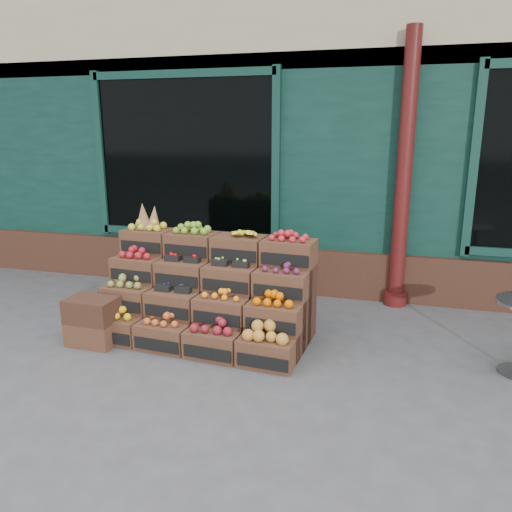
# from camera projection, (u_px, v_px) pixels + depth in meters

# --- Properties ---
(ground) EXTENTS (60.00, 60.00, 0.00)m
(ground) POSITION_uv_depth(u_px,v_px,m) (256.00, 365.00, 4.58)
(ground) COLOR #47474A
(ground) RESTS_ON ground
(shop_facade) EXTENTS (12.00, 6.24, 4.80)m
(shop_facade) POSITION_uv_depth(u_px,v_px,m) (336.00, 111.00, 8.74)
(shop_facade) COLOR #0E3028
(shop_facade) RESTS_ON ground
(crate_display) EXTENTS (2.19, 1.17, 1.33)m
(crate_display) POSITION_uv_depth(u_px,v_px,m) (207.00, 298.00, 5.16)
(crate_display) COLOR #4F2F1F
(crate_display) RESTS_ON ground
(spare_crates) EXTENTS (0.49, 0.34, 0.48)m
(spare_crates) POSITION_uv_depth(u_px,v_px,m) (93.00, 321.00, 4.98)
(spare_crates) COLOR #4F2F1F
(spare_crates) RESTS_ON ground
(shopkeeper) EXTENTS (0.90, 0.70, 2.19)m
(shopkeeper) POSITION_uv_depth(u_px,v_px,m) (230.00, 202.00, 7.10)
(shopkeeper) COLOR #154C29
(shopkeeper) RESTS_ON ground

